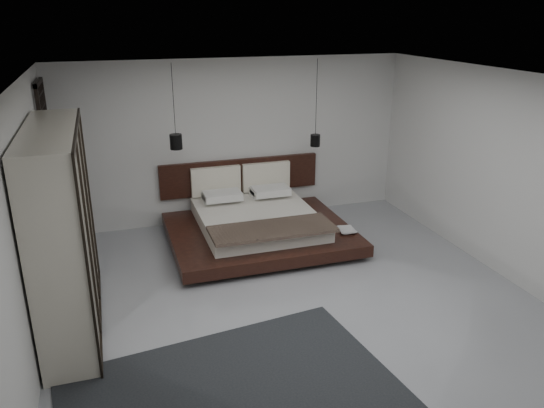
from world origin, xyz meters
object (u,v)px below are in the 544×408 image
object	(u,v)px
bed	(257,223)
rug	(236,401)
lattice_screen	(51,170)
pendant_left	(176,142)
wardrobe	(63,232)
pendant_right	(315,140)

from	to	relation	value
bed	rug	distance (m)	3.83
lattice_screen	rug	xyz separation A→B (m)	(1.75, -4.15, -1.29)
bed	rug	size ratio (longest dim) A/B	0.88
bed	pendant_left	distance (m)	1.82
wardrobe	rug	distance (m)	2.71
pendant_right	bed	bearing A→B (deg)	-158.83
lattice_screen	bed	bearing A→B (deg)	-10.26
pendant_right	wardrobe	bearing A→B (deg)	-151.47
pendant_right	lattice_screen	bearing A→B (deg)	178.69
bed	wardrobe	xyz separation A→B (m)	(-2.76, -1.68, 0.89)
pendant_left	rug	xyz separation A→B (m)	(-0.10, -4.05, -1.61)
bed	wardrobe	size ratio (longest dim) A/B	1.17
lattice_screen	bed	world-z (taller)	lattice_screen
wardrobe	bed	bearing A→B (deg)	31.36
pendant_left	bed	bearing A→B (deg)	-21.17
bed	pendant_left	xyz separation A→B (m)	(-1.16, 0.45, 1.33)
pendant_left	wardrobe	world-z (taller)	pendant_left
lattice_screen	pendant_right	bearing A→B (deg)	-1.31
pendant_left	pendant_right	world-z (taller)	same
bed	wardrobe	distance (m)	3.35
lattice_screen	rug	size ratio (longest dim) A/B	0.81
pendant_right	rug	size ratio (longest dim) A/B	0.45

